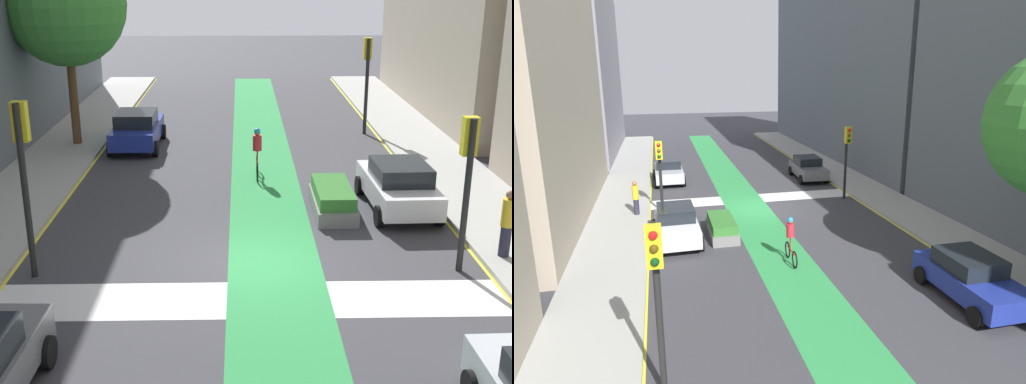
{
  "view_description": "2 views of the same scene",
  "coord_description": "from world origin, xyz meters",
  "views": [
    {
      "loc": [
        -0.2,
        -15.88,
        7.31
      ],
      "look_at": [
        0.21,
        1.98,
        1.28
      ],
      "focal_mm": 47.12,
      "sensor_mm": 36.0,
      "label": 1
    },
    {
      "loc": [
        5.2,
        23.52,
        7.44
      ],
      "look_at": [
        0.09,
        2.83,
        1.68
      ],
      "focal_mm": 31.52,
      "sensor_mm": 36.0,
      "label": 2
    }
  ],
  "objects": [
    {
      "name": "ground_plane",
      "position": [
        0.0,
        0.0,
        0.0
      ],
      "size": [
        120.0,
        120.0,
        0.0
      ],
      "primitive_type": "plane",
      "color": "#38383D"
    },
    {
      "name": "bike_lane_paint",
      "position": [
        0.65,
        0.0,
        0.0
      ],
      "size": [
        2.4,
        60.0,
        0.01
      ],
      "primitive_type": "cube",
      "color": "#2D8C47",
      "rests_on": "ground_plane"
    },
    {
      "name": "crosswalk_band",
      "position": [
        0.0,
        -2.0,
        0.0
      ],
      "size": [
        12.0,
        1.8,
        0.01
      ],
      "primitive_type": "cube",
      "color": "silver",
      "rests_on": "ground_plane"
    },
    {
      "name": "sidewalk_left",
      "position": [
        -7.5,
        0.0,
        0.07
      ],
      "size": [
        3.0,
        60.0,
        0.15
      ],
      "primitive_type": "cube",
      "color": "#9E9E99",
      "rests_on": "ground_plane"
    },
    {
      "name": "curb_stripe_left",
      "position": [
        -6.0,
        0.0,
        0.01
      ],
      "size": [
        0.16,
        60.0,
        0.01
      ],
      "primitive_type": "cube",
      "color": "yellow",
      "rests_on": "ground_plane"
    },
    {
      "name": "sidewalk_right",
      "position": [
        7.5,
        0.0,
        0.07
      ],
      "size": [
        3.0,
        60.0,
        0.15
      ],
      "primitive_type": "cube",
      "color": "#9E9E99",
      "rests_on": "ground_plane"
    },
    {
      "name": "curb_stripe_right",
      "position": [
        6.0,
        0.0,
        0.01
      ],
      "size": [
        0.16,
        60.0,
        0.01
      ],
      "primitive_type": "cube",
      "color": "yellow",
      "rests_on": "ground_plane"
    },
    {
      "name": "buildings_left_row",
      "position": [
        -12.39,
        -3.03,
        8.71
      ],
      "size": [
        6.78,
        57.19,
        19.05
      ],
      "color": "slate",
      "rests_on": "ground_plane"
    },
    {
      "name": "traffic_signal_near_right",
      "position": [
        5.29,
        -0.42,
        2.76
      ],
      "size": [
        0.35,
        0.52,
        3.91
      ],
      "color": "black",
      "rests_on": "ground_plane"
    },
    {
      "name": "traffic_signal_near_left",
      "position": [
        -5.34,
        -0.51,
        3.04
      ],
      "size": [
        0.35,
        0.52,
        4.34
      ],
      "color": "black",
      "rests_on": "ground_plane"
    },
    {
      "name": "traffic_signal_far_right",
      "position": [
        5.46,
        14.17,
        3.02
      ],
      "size": [
        0.35,
        0.52,
        4.3
      ],
      "color": "black",
      "rests_on": "ground_plane"
    },
    {
      "name": "car_grey_left_near",
      "position": [
        -4.89,
        -6.12,
        0.8
      ],
      "size": [
        2.15,
        4.26,
        1.57
      ],
      "color": "slate",
      "rests_on": "ground_plane"
    },
    {
      "name": "car_white_right_far",
      "position": [
        4.72,
        3.97,
        0.8
      ],
      "size": [
        2.13,
        4.25,
        1.57
      ],
      "color": "silver",
      "rests_on": "ground_plane"
    },
    {
      "name": "car_blue_left_far",
      "position": [
        -4.56,
        11.82,
        0.8
      ],
      "size": [
        2.02,
        4.2,
        1.57
      ],
      "color": "navy",
      "rests_on": "ground_plane"
    },
    {
      "name": "car_silver_right_near",
      "position": [
        4.75,
        -7.46,
        0.8
      ],
      "size": [
        2.11,
        4.24,
        1.57
      ],
      "color": "#B2B7BF",
      "rests_on": "ground_plane"
    },
    {
      "name": "cyclist_in_lane",
      "position": [
        0.38,
        7.44,
        0.97
      ],
      "size": [
        0.32,
        1.73,
        1.86
      ],
      "color": "black",
      "rests_on": "ground_plane"
    },
    {
      "name": "pedestrian_sidewalk_right_a",
      "position": [
        6.61,
        -0.0,
        1.07
      ],
      "size": [
        0.34,
        0.34,
        1.8
      ],
      "color": "#262638",
      "rests_on": "sidewalk_right"
    },
    {
      "name": "median_planter",
      "position": [
        2.65,
        3.82,
        0.4
      ],
      "size": [
        1.21,
        2.99,
        0.85
      ],
      "color": "slate",
      "rests_on": "ground_plane"
    }
  ]
}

